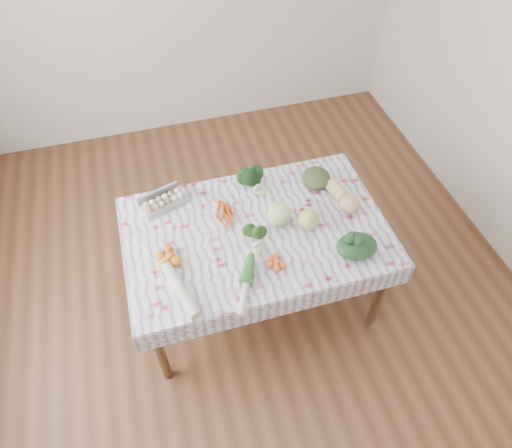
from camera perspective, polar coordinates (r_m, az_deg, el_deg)
name	(u,v)px	position (r m, az deg, el deg)	size (l,w,h in m)	color
ground	(256,294)	(3.50, 0.00, -8.77)	(4.50, 4.50, 0.00)	brown
dining_table	(256,238)	(2.95, 0.00, -1.79)	(1.60, 1.00, 0.75)	brown
tablecloth	(256,231)	(2.89, 0.00, -0.83)	(1.66, 1.06, 0.01)	white
egg_carton	(164,203)	(3.04, -11.42, 2.54)	(0.29, 0.12, 0.08)	#A7A7A2
carrot_bunch	(225,216)	(2.95, -3.95, 1.04)	(0.20, 0.18, 0.04)	#D64B17
kale_bunch	(253,181)	(3.08, -0.42, 5.42)	(0.17, 0.14, 0.14)	#123612
kabocha_squash	(316,178)	(3.14, 7.54, 5.73)	(0.20, 0.20, 0.13)	#384B26
cabbage	(280,214)	(2.87, 2.97, 1.27)	(0.15, 0.15, 0.15)	#C3D68B
butternut_squash	(343,196)	(3.05, 10.85, 3.51)	(0.13, 0.28, 0.13)	tan
orange_cluster	(170,257)	(2.76, -10.73, -4.05)	(0.21, 0.21, 0.07)	orange
broccoli	(254,239)	(2.78, -0.24, -1.85)	(0.13, 0.13, 0.10)	#214915
mandarin_cluster	(277,262)	(2.71, 2.60, -4.73)	(0.14, 0.14, 0.04)	orange
grapefruit	(308,219)	(2.87, 6.58, 0.58)	(0.14, 0.14, 0.14)	#CFC867
spinach_bag	(357,246)	(2.80, 12.50, -2.73)	(0.25, 0.20, 0.11)	black
daikon	(179,288)	(2.63, -9.56, -7.85)	(0.06, 0.06, 0.45)	beige
leek	(246,286)	(2.61, -1.28, -7.72)	(0.04, 0.04, 0.39)	white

